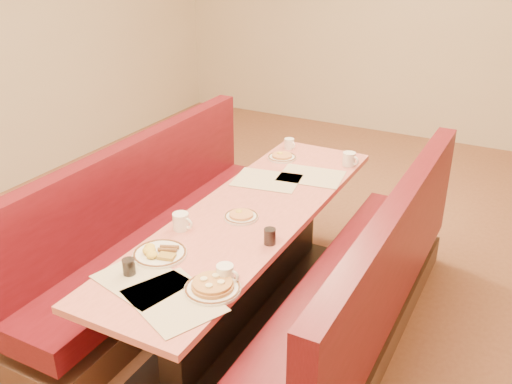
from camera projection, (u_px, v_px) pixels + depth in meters
The scene contains 19 objects.
ground at pixel (250, 313), 3.77m from camera, with size 8.00×8.00×0.00m, color #9E6647.
room_envelope at pixel (248, 9), 2.95m from camera, with size 6.04×8.04×2.82m.
diner_table at pixel (250, 265), 3.61m from camera, with size 0.70×2.50×0.75m.
booth_left at pixel (156, 240), 3.92m from camera, with size 0.55×2.50×1.05m.
booth_right at pixel (360, 299), 3.30m from camera, with size 0.55×2.50×1.05m.
placemat_near_left at pixel (142, 279), 2.79m from camera, with size 0.43×0.32×0.00m, color beige.
placemat_near_right at pixel (174, 301), 2.63m from camera, with size 0.45×0.34×0.00m, color beige.
placemat_far_left at pixel (267, 180), 3.87m from camera, with size 0.43×0.33×0.00m, color beige.
placemat_far_right at pixel (311, 176), 3.94m from camera, with size 0.43×0.32×0.00m, color beige.
pancake_plate at pixel (213, 287), 2.70m from camera, with size 0.27×0.27×0.06m.
eggs_plate at pixel (159, 253), 2.99m from camera, with size 0.28×0.28×0.06m.
extra_plate_mid at pixel (241, 216), 3.37m from camera, with size 0.20×0.20×0.04m.
extra_plate_far at pixel (282, 157), 4.23m from camera, with size 0.21×0.21×0.04m.
coffee_mug_a at pixel (226, 274), 2.76m from camera, with size 0.12×0.09×0.09m.
coffee_mug_b at pixel (181, 221), 3.24m from camera, with size 0.13×0.09×0.10m.
coffee_mug_c at pixel (349, 159), 4.10m from camera, with size 0.13×0.09×0.10m.
coffee_mug_d at pixel (289, 143), 4.41m from camera, with size 0.10×0.07×0.08m.
soda_tumbler_near at pixel (129, 267), 2.82m from camera, with size 0.06×0.06×0.09m.
soda_tumbler_mid at pixel (270, 236), 3.09m from camera, with size 0.07×0.07×0.09m.
Camera 1 is at (1.47, -2.69, 2.33)m, focal length 40.00 mm.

